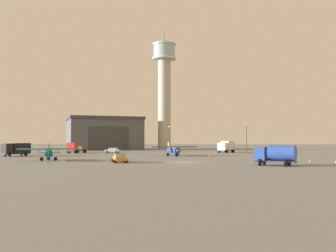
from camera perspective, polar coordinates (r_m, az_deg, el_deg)
The scene contains 16 objects.
ground_plane at distance 60.38m, azimuth 2.38°, elevation -5.61°, with size 400.00×400.00×0.00m, color slate.
control_tower at distance 133.23m, azimuth -0.57°, elevation 6.23°, with size 8.49×8.49×42.19m.
hangar at distance 133.85m, azimuth -9.91°, elevation -1.14°, with size 31.36×28.94×11.49m.
airplane_blue at distance 82.09m, azimuth 0.78°, elevation -3.65°, with size 10.35×8.18×3.11m.
airplane_teal at distance 67.50m, azimuth -18.01°, elevation -3.91°, with size 10.24×8.12×3.10m.
truck_box_black at distance 87.06m, azimuth -22.43°, elevation -3.28°, with size 5.23×5.84×2.86m.
truck_flatbed_red at distance 100.56m, azimuth -14.25°, elevation -3.35°, with size 4.11×7.08×2.77m.
truck_box_white at distance 102.52m, azimuth 9.07°, elevation -3.12°, with size 5.25×6.56×3.18m.
truck_fuel_tanker_blue at distance 54.28m, azimuth 16.41°, elevation -4.19°, with size 5.95×4.58×2.96m.
car_orange at distance 59.79m, azimuth -7.51°, elevation -4.92°, with size 3.22×4.83×1.37m.
car_silver at distance 101.33m, azimuth -8.54°, elevation -3.72°, with size 4.35×2.68×1.37m.
light_post_west at distance 107.45m, azimuth 12.07°, elevation -1.40°, with size 0.44×0.44×8.09m.
light_post_east at distance 106.81m, azimuth 0.24°, elevation -1.58°, with size 0.44×0.44×7.61m.
traffic_cone_near_left at distance 74.87m, azimuth 6.48°, elevation -4.70°, with size 0.36×0.36×0.55m.
traffic_cone_near_right at distance 61.30m, azimuth 21.13°, elevation -5.09°, with size 0.36×0.36×0.73m.
traffic_cone_mid_apron at distance 61.18m, azimuth 24.62°, elevation -5.07°, with size 0.36×0.36×0.69m.
Camera 1 is at (1.89, -60.23, 3.80)m, focal length 39.32 mm.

